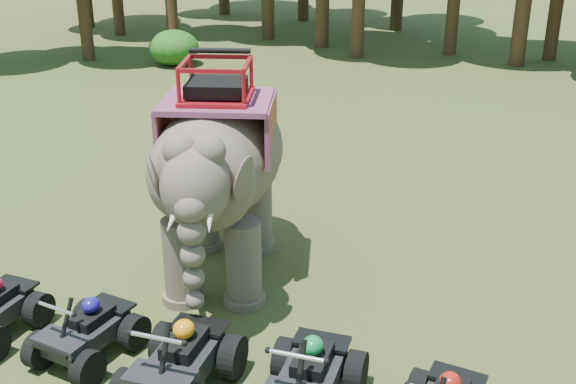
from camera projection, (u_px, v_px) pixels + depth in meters
name	position (u px, v px, depth m)	size (l,w,h in m)	color
ground	(263.00, 328.00, 11.62)	(110.00, 110.00, 0.00)	#47381E
elephant	(219.00, 171.00, 12.49)	(2.10, 4.77, 4.00)	brown
atv_1	(86.00, 324.00, 10.68)	(1.15, 1.58, 1.17)	black
atv_2	(180.00, 353.00, 9.87)	(1.32, 1.81, 1.34)	black
atv_3	(309.00, 369.00, 9.56)	(1.29, 1.77, 1.31)	black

